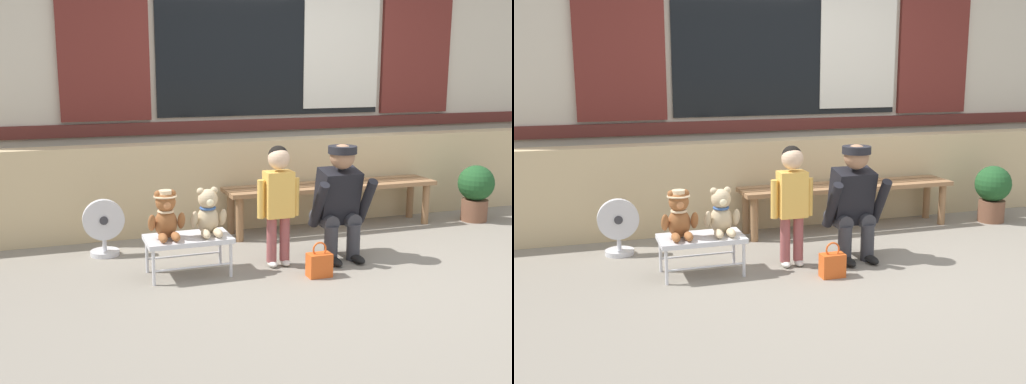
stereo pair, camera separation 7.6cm
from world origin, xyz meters
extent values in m
plane|color=gray|center=(0.00, 0.00, 0.00)|extent=(60.00, 60.00, 0.00)
cube|color=tan|center=(0.00, 1.43, 0.42)|extent=(7.18, 0.25, 0.85)
cube|color=beige|center=(0.00, 1.95, 1.71)|extent=(7.33, 0.20, 3.42)
cube|color=#56231E|center=(0.00, 1.83, 0.95)|extent=(6.74, 0.04, 0.12)
cube|color=black|center=(0.00, 1.84, 1.75)|extent=(2.40, 0.03, 1.40)
cube|color=silver|center=(0.77, 1.82, 1.75)|extent=(0.86, 0.02, 1.29)
cube|color=maroon|center=(-1.68, 1.83, 1.75)|extent=(0.84, 0.05, 1.43)
cube|color=maroon|center=(1.68, 1.83, 1.75)|extent=(0.84, 0.05, 1.43)
cube|color=#8E6642|center=(0.32, 0.92, 0.42)|extent=(2.10, 0.11, 0.04)
cube|color=#8E6642|center=(0.32, 1.06, 0.42)|extent=(2.10, 0.11, 0.04)
cube|color=#8E6642|center=(0.32, 1.20, 0.42)|extent=(2.10, 0.11, 0.04)
cylinder|color=#8E6642|center=(-0.65, 0.92, 0.20)|extent=(0.07, 0.07, 0.40)
cylinder|color=#8E6642|center=(-0.65, 1.20, 0.20)|extent=(0.07, 0.07, 0.40)
cylinder|color=#8E6642|center=(1.29, 0.92, 0.20)|extent=(0.07, 0.07, 0.40)
cylinder|color=#8E6642|center=(1.29, 1.20, 0.20)|extent=(0.07, 0.07, 0.40)
cube|color=silver|center=(-1.28, 0.19, 0.28)|extent=(0.64, 0.36, 0.04)
cylinder|color=silver|center=(-1.57, 0.04, 0.13)|extent=(0.02, 0.02, 0.26)
cylinder|color=silver|center=(-1.57, 0.34, 0.13)|extent=(0.02, 0.02, 0.26)
cylinder|color=silver|center=(-0.99, 0.04, 0.13)|extent=(0.02, 0.02, 0.26)
cylinder|color=silver|center=(-0.99, 0.34, 0.13)|extent=(0.02, 0.02, 0.26)
cylinder|color=silver|center=(-1.28, 0.04, 0.10)|extent=(0.58, 0.02, 0.02)
cylinder|color=silver|center=(-1.28, 0.34, 0.10)|extent=(0.58, 0.02, 0.02)
ellipsoid|color=#93562D|center=(-1.44, 0.21, 0.41)|extent=(0.17, 0.14, 0.22)
sphere|color=#93562D|center=(-1.44, 0.20, 0.58)|extent=(0.15, 0.15, 0.15)
sphere|color=#C87B48|center=(-1.44, 0.14, 0.56)|extent=(0.06, 0.06, 0.06)
sphere|color=#93562D|center=(-1.49, 0.21, 0.63)|extent=(0.06, 0.06, 0.06)
ellipsoid|color=#93562D|center=(-1.55, 0.18, 0.43)|extent=(0.06, 0.11, 0.16)
ellipsoid|color=#93562D|center=(-1.49, 0.09, 0.33)|extent=(0.06, 0.15, 0.06)
sphere|color=#93562D|center=(-1.39, 0.21, 0.63)|extent=(0.06, 0.06, 0.06)
ellipsoid|color=#93562D|center=(-1.33, 0.18, 0.43)|extent=(0.06, 0.11, 0.16)
ellipsoid|color=#93562D|center=(-1.40, 0.09, 0.33)|extent=(0.06, 0.15, 0.06)
torus|color=beige|center=(-1.44, 0.20, 0.51)|extent=(0.13, 0.13, 0.02)
cylinder|color=beige|center=(-1.44, 0.20, 0.62)|extent=(0.17, 0.17, 0.01)
cylinder|color=beige|center=(-1.44, 0.20, 0.64)|extent=(0.10, 0.10, 0.04)
ellipsoid|color=#CCB289|center=(-1.12, 0.21, 0.41)|extent=(0.17, 0.14, 0.22)
sphere|color=#CCB289|center=(-1.12, 0.20, 0.58)|extent=(0.15, 0.15, 0.15)
sphere|color=#FFEEBB|center=(-1.12, 0.14, 0.56)|extent=(0.06, 0.06, 0.06)
sphere|color=#CCB289|center=(-1.17, 0.21, 0.63)|extent=(0.06, 0.06, 0.06)
ellipsoid|color=#CCB289|center=(-1.23, 0.18, 0.43)|extent=(0.06, 0.11, 0.16)
ellipsoid|color=#CCB289|center=(-1.17, 0.09, 0.33)|extent=(0.06, 0.15, 0.06)
sphere|color=#CCB289|center=(-1.07, 0.21, 0.63)|extent=(0.06, 0.06, 0.06)
ellipsoid|color=#CCB289|center=(-1.01, 0.18, 0.43)|extent=(0.06, 0.11, 0.16)
ellipsoid|color=#CCB289|center=(-1.08, 0.09, 0.33)|extent=(0.06, 0.15, 0.06)
torus|color=#335699|center=(-1.12, 0.20, 0.51)|extent=(0.13, 0.13, 0.02)
cylinder|color=#994C4C|center=(-0.62, 0.17, 0.22)|extent=(0.08, 0.08, 0.36)
ellipsoid|color=silver|center=(-0.62, 0.15, 0.03)|extent=(0.07, 0.12, 0.05)
cylinder|color=#994C4C|center=(-0.51, 0.17, 0.22)|extent=(0.08, 0.08, 0.36)
ellipsoid|color=silver|center=(-0.51, 0.15, 0.03)|extent=(0.07, 0.12, 0.05)
cube|color=#EAB24C|center=(-0.56, 0.17, 0.58)|extent=(0.22, 0.15, 0.36)
cylinder|color=#EAB24C|center=(-0.71, 0.17, 0.55)|extent=(0.06, 0.06, 0.30)
cylinder|color=#EAB24C|center=(-0.42, 0.17, 0.55)|extent=(0.06, 0.06, 0.30)
sphere|color=#DBB28E|center=(-0.56, 0.17, 0.86)|extent=(0.17, 0.17, 0.17)
sphere|color=black|center=(-0.56, 0.18, 0.88)|extent=(0.16, 0.16, 0.16)
cylinder|color=#333338|center=(-0.13, 0.11, 0.15)|extent=(0.11, 0.11, 0.30)
cylinder|color=#333338|center=(-0.13, 0.25, 0.32)|extent=(0.13, 0.32, 0.13)
ellipsoid|color=black|center=(-0.13, 0.03, 0.03)|extent=(0.09, 0.20, 0.06)
cylinder|color=#333338|center=(0.07, 0.11, 0.15)|extent=(0.11, 0.11, 0.30)
cylinder|color=#333338|center=(0.07, 0.25, 0.32)|extent=(0.13, 0.32, 0.13)
ellipsoid|color=black|center=(0.07, 0.03, 0.03)|extent=(0.09, 0.20, 0.06)
cube|color=black|center=(-0.03, 0.22, 0.52)|extent=(0.32, 0.30, 0.47)
cylinder|color=black|center=(-0.24, 0.12, 0.48)|extent=(0.08, 0.28, 0.40)
cylinder|color=black|center=(0.18, 0.12, 0.48)|extent=(0.08, 0.28, 0.40)
sphere|color=#9E7051|center=(-0.03, 0.15, 0.85)|extent=(0.20, 0.20, 0.20)
cylinder|color=black|center=(-0.03, 0.15, 0.91)|extent=(0.23, 0.23, 0.06)
cube|color=brown|center=(0.16, 0.31, 0.38)|extent=(0.10, 0.22, 0.16)
cube|color=#DB561E|center=(-0.36, -0.17, 0.09)|extent=(0.18, 0.11, 0.18)
torus|color=#DB561E|center=(-0.36, -0.17, 0.22)|extent=(0.11, 0.01, 0.11)
cylinder|color=brown|center=(1.84, 0.86, 0.11)|extent=(0.26, 0.26, 0.22)
sphere|color=#1E4C23|center=(1.84, 0.86, 0.39)|extent=(0.36, 0.36, 0.36)
cylinder|color=silver|center=(-1.84, 0.89, 0.02)|extent=(0.24, 0.24, 0.04)
cylinder|color=silver|center=(-1.84, 0.89, 0.09)|extent=(0.04, 0.04, 0.10)
cylinder|color=silver|center=(-1.84, 0.87, 0.31)|extent=(0.34, 0.06, 0.34)
cylinder|color=#333338|center=(-1.84, 0.87, 0.31)|extent=(0.07, 0.08, 0.07)
camera|label=1|loc=(-2.25, -4.23, 1.58)|focal=43.54mm
camera|label=2|loc=(-2.18, -4.25, 1.58)|focal=43.54mm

